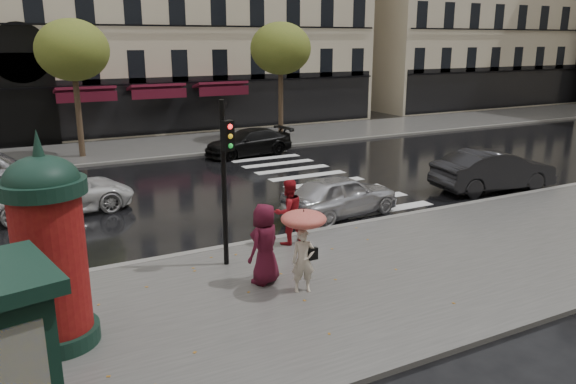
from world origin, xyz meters
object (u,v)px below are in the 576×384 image
car_black (248,142)px  traffic_light (225,168)px  car_darkgrey (493,170)px  car_white (62,193)px  woman_red (288,212)px  morris_column (49,246)px  man_burgundy (265,244)px  car_silver (340,195)px  woman_umbrella (304,237)px

car_black → traffic_light: bearing=-30.7°
car_darkgrey → car_white: (-15.12, 4.73, -0.15)m
woman_red → car_black: woman_red is taller
woman_red → morris_column: bearing=16.2°
car_white → car_black: (9.53, 5.99, 0.01)m
man_burgundy → traffic_light: traffic_light is taller
morris_column → car_white: morris_column is taller
car_silver → car_darkgrey: (7.03, 0.00, 0.09)m
morris_column → car_white: size_ratio=0.87×
morris_column → car_darkgrey: morris_column is taller
woman_red → car_darkgrey: bearing=-176.8°
man_burgundy → traffic_light: bearing=-104.0°
car_darkgrey → car_black: 12.09m
woman_red → car_white: woman_red is taller
car_darkgrey → car_black: (-5.60, 10.71, -0.14)m
car_darkgrey → car_white: size_ratio=1.03×
woman_red → man_burgundy: (-1.72, -2.07, 0.04)m
woman_umbrella → morris_column: (-5.18, 0.18, 0.65)m
woman_red → car_black: size_ratio=0.40×
car_darkgrey → car_white: 15.84m
car_silver → car_black: (1.43, 10.71, -0.05)m
morris_column → traffic_light: size_ratio=0.98×
morris_column → car_silver: (9.23, 4.52, -1.36)m
woman_umbrella → traffic_light: 2.72m
car_silver → car_darkgrey: size_ratio=0.86×
car_silver → car_darkgrey: car_darkgrey is taller
car_black → woman_umbrella: bearing=-24.3°
car_silver → traffic_light: bearing=108.7°
man_burgundy → traffic_light: (-0.37, 1.39, 1.57)m
car_white → woman_red: bearing=-145.1°
traffic_light → car_silver: traffic_light is taller
man_burgundy → car_black: man_burgundy is taller
traffic_light → car_silver: 5.90m
traffic_light → car_darkgrey: traffic_light is taller
car_darkgrey → woman_umbrella: bearing=119.9°
traffic_light → car_silver: bearing=26.4°
morris_column → car_silver: 10.37m
man_burgundy → car_white: man_burgundy is taller
woman_red → car_silver: bearing=-155.2°
traffic_light → morris_column: bearing=-154.3°
man_burgundy → car_black: (6.05, 14.59, -0.42)m
morris_column → car_black: size_ratio=0.89×
woman_umbrella → car_black: bearing=70.4°
car_silver → car_white: (-8.09, 4.73, -0.05)m
car_white → car_black: bearing=-61.5°
man_burgundy → car_white: (-3.48, 8.60, -0.43)m
woman_umbrella → man_burgundy: size_ratio=1.02×
man_burgundy → car_silver: (4.61, 3.87, -0.38)m
woman_red → car_darkgrey: size_ratio=0.38×
woman_umbrella → morris_column: bearing=178.0°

